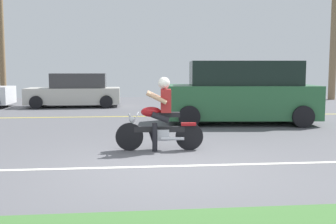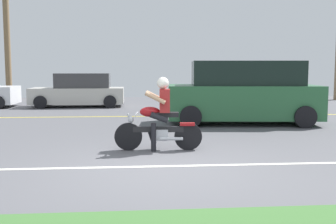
% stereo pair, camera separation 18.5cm
% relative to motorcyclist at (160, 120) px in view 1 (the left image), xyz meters
% --- Properties ---
extents(ground, '(56.00, 30.00, 0.04)m').
position_rel_motorcyclist_xyz_m(ground, '(-0.03, 1.43, -0.66)').
color(ground, '#545459').
extents(lane_line_near, '(50.40, 0.12, 0.01)m').
position_rel_motorcyclist_xyz_m(lane_line_near, '(-0.03, -1.43, -0.64)').
color(lane_line_near, silver).
rests_on(lane_line_near, ground).
extents(lane_line_far, '(50.40, 0.12, 0.01)m').
position_rel_motorcyclist_xyz_m(lane_line_far, '(-0.03, 6.18, -0.64)').
color(lane_line_far, yellow).
rests_on(lane_line_far, ground).
extents(motorcyclist, '(1.82, 0.60, 1.53)m').
position_rel_motorcyclist_xyz_m(motorcyclist, '(0.00, 0.00, 0.00)').
color(motorcyclist, black).
rests_on(motorcyclist, ground).
extents(suv_nearby, '(4.89, 2.51, 1.94)m').
position_rel_motorcyclist_xyz_m(suv_nearby, '(2.89, 3.99, 0.30)').
color(suv_nearby, '#2D663D').
rests_on(suv_nearby, ground).
extents(parked_car_1, '(4.15, 1.91, 1.51)m').
position_rel_motorcyclist_xyz_m(parked_car_1, '(-2.99, 10.30, 0.06)').
color(parked_car_1, beige).
rests_on(parked_car_1, ground).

